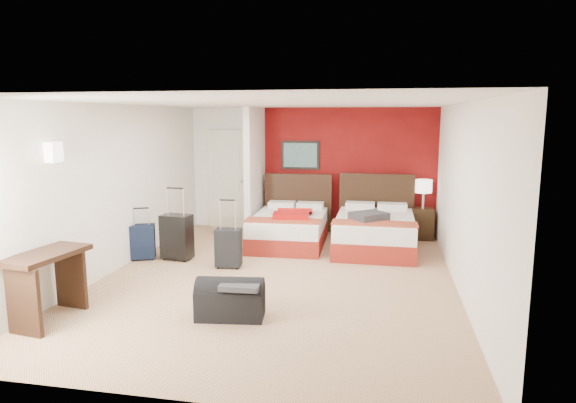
% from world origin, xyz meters
% --- Properties ---
extents(ground, '(6.50, 6.50, 0.00)m').
position_xyz_m(ground, '(0.00, 0.00, 0.00)').
color(ground, tan).
rests_on(ground, ground).
extents(room_walls, '(5.02, 6.52, 2.50)m').
position_xyz_m(room_walls, '(-1.40, 1.42, 1.26)').
color(room_walls, white).
rests_on(room_walls, ground).
extents(red_accent_panel, '(3.50, 0.04, 2.50)m').
position_xyz_m(red_accent_panel, '(0.75, 3.23, 1.25)').
color(red_accent_panel, maroon).
rests_on(red_accent_panel, ground).
extents(partition_wall, '(0.12, 1.20, 2.50)m').
position_xyz_m(partition_wall, '(-1.00, 2.61, 1.25)').
color(partition_wall, silver).
rests_on(partition_wall, ground).
extents(entry_door, '(0.82, 0.06, 2.05)m').
position_xyz_m(entry_door, '(-1.75, 3.20, 1.02)').
color(entry_door, silver).
rests_on(entry_door, ground).
extents(bed_left, '(1.34, 1.87, 0.55)m').
position_xyz_m(bed_left, '(-0.20, 1.96, 0.27)').
color(bed_left, white).
rests_on(bed_left, ground).
extents(bed_right, '(1.37, 1.95, 0.58)m').
position_xyz_m(bed_right, '(1.35, 1.91, 0.29)').
color(bed_right, white).
rests_on(bed_right, ground).
extents(red_suitcase_open, '(0.72, 0.93, 0.11)m').
position_xyz_m(red_suitcase_open, '(-0.10, 1.86, 0.60)').
color(red_suitcase_open, '#AC110E').
rests_on(red_suitcase_open, bed_left).
extents(jacket_bundle, '(0.71, 0.70, 0.13)m').
position_xyz_m(jacket_bundle, '(1.25, 1.61, 0.65)').
color(jacket_bundle, '#3A3B40').
rests_on(jacket_bundle, bed_right).
extents(nightstand, '(0.42, 0.42, 0.59)m').
position_xyz_m(nightstand, '(2.22, 2.89, 0.29)').
color(nightstand, black).
rests_on(nightstand, ground).
extents(table_lamp, '(0.37, 0.37, 0.56)m').
position_xyz_m(table_lamp, '(2.22, 2.89, 0.86)').
color(table_lamp, silver).
rests_on(table_lamp, nightstand).
extents(suitcase_black, '(0.51, 0.35, 0.72)m').
position_xyz_m(suitcase_black, '(-1.81, 0.65, 0.36)').
color(suitcase_black, black).
rests_on(suitcase_black, ground).
extents(suitcase_charcoal, '(0.41, 0.28, 0.58)m').
position_xyz_m(suitcase_charcoal, '(-0.85, 0.38, 0.29)').
color(suitcase_charcoal, black).
rests_on(suitcase_charcoal, ground).
extents(suitcase_navy, '(0.46, 0.37, 0.55)m').
position_xyz_m(suitcase_navy, '(-2.37, 0.55, 0.28)').
color(suitcase_navy, black).
rests_on(suitcase_navy, ground).
extents(duffel_bag, '(0.82, 0.51, 0.39)m').
position_xyz_m(duffel_bag, '(-0.23, -1.50, 0.20)').
color(duffel_bag, black).
rests_on(duffel_bag, ground).
extents(jacket_draped, '(0.46, 0.39, 0.06)m').
position_xyz_m(jacket_draped, '(-0.08, -1.55, 0.42)').
color(jacket_draped, '#38373C').
rests_on(jacket_draped, duffel_bag).
extents(desk, '(0.61, 1.03, 0.81)m').
position_xyz_m(desk, '(-2.23, -1.97, 0.40)').
color(desk, black).
rests_on(desk, ground).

